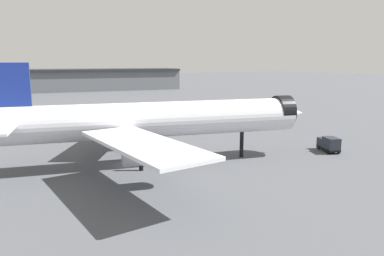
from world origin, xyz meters
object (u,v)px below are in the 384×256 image
airliner_near_gate (151,121)px  service_truck_front (329,144)px  traffic_cone_near_nose (177,128)px  traffic_cone_wingtip (176,127)px

airliner_near_gate → service_truck_front: bearing=-1.8°
traffic_cone_near_nose → traffic_cone_wingtip: size_ratio=0.89×
service_truck_front → traffic_cone_near_nose: service_truck_front is taller
airliner_near_gate → traffic_cone_near_nose: bearing=68.1°
traffic_cone_near_nose → traffic_cone_wingtip: bearing=66.6°
airliner_near_gate → service_truck_front: size_ratio=9.97×
airliner_near_gate → traffic_cone_wingtip: size_ratio=88.31×
traffic_cone_wingtip → service_truck_front: bearing=-67.5°
service_truck_front → traffic_cone_wingtip: bearing=43.0°
traffic_cone_wingtip → airliner_near_gate: bearing=-123.6°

